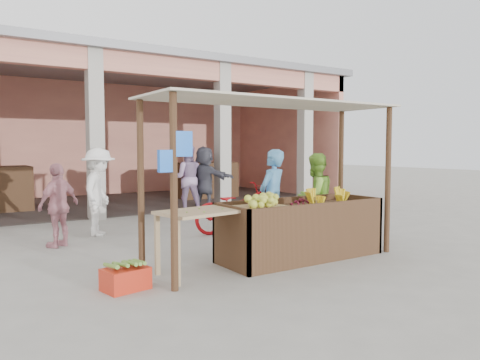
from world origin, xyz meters
TOP-DOWN VIEW (x-y plane):
  - ground at (0.00, 0.00)m, footprint 60.00×60.00m
  - market_building at (0.05, 8.93)m, footprint 14.40×6.40m
  - fruit_stall at (0.50, 0.00)m, footprint 2.60×0.95m
  - stall_awning at (-0.01, 0.06)m, footprint 4.09×1.35m
  - banana_heap at (0.97, -0.05)m, footprint 0.99×0.54m
  - melon_tray at (-0.25, -0.01)m, footprint 0.74×0.64m
  - berry_heap at (0.50, -0.00)m, footprint 0.40×0.33m
  - side_table at (-1.25, 0.01)m, footprint 1.17×0.87m
  - papaya_pile at (-1.25, 0.01)m, footprint 0.69×0.40m
  - red_crate at (-2.33, -0.09)m, footprint 0.57×0.46m
  - plantain_bundle at (-2.33, -0.09)m, footprint 0.39×0.27m
  - produce_sacks at (2.50, 5.37)m, footprint 0.85×0.79m
  - vendor_blue at (0.63, 0.90)m, footprint 0.81×0.71m
  - vendor_green at (1.54, 0.82)m, footprint 0.83×0.51m
  - motorcycle at (0.88, 2.39)m, footprint 0.80×2.01m
  - shopper_a at (-1.56, 3.56)m, footprint 1.08×1.32m
  - shopper_b at (-2.44, 2.89)m, footprint 1.02×0.89m
  - shopper_d at (1.83, 5.46)m, footprint 1.34×1.83m
  - shopper_f at (1.39, 5.64)m, footprint 1.09×0.88m

SIDE VIEW (x-z plane):
  - ground at x=0.00m, z-range 0.00..0.00m
  - red_crate at x=-2.33m, z-range 0.00..0.27m
  - plantain_bundle at x=-2.33m, z-range 0.27..0.34m
  - produce_sacks at x=2.50m, z-range 0.00..0.64m
  - fruit_stall at x=0.50m, z-range 0.00..0.80m
  - motorcycle at x=0.88m, z-range 0.00..1.03m
  - side_table at x=-1.25m, z-range 0.29..1.16m
  - shopper_b at x=-2.44m, z-range 0.00..1.54m
  - vendor_green at x=1.54m, z-range 0.00..1.69m
  - berry_heap at x=0.50m, z-range 0.80..0.93m
  - banana_heap at x=0.97m, z-range 0.80..0.98m
  - melon_tray at x=-0.25m, z-range 0.79..0.99m
  - vendor_blue at x=0.63m, z-range 0.00..1.79m
  - shopper_d at x=1.83m, z-range 0.00..1.83m
  - shopper_a at x=-1.56m, z-range 0.00..1.84m
  - papaya_pile at x=-1.25m, z-range 0.87..1.07m
  - shopper_f at x=1.39m, z-range 0.00..1.96m
  - stall_awning at x=-0.01m, z-range 0.78..3.17m
  - market_building at x=0.05m, z-range 0.60..4.80m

